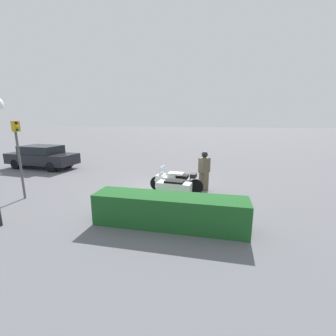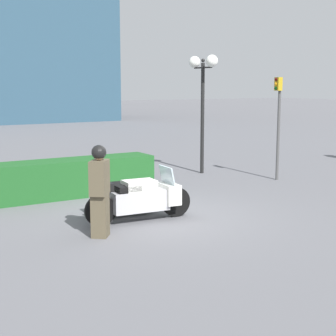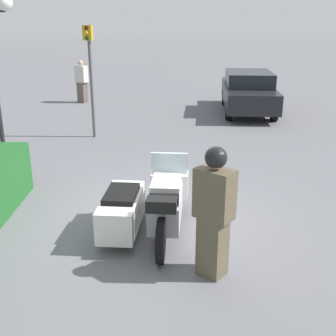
{
  "view_description": "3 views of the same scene",
  "coord_description": "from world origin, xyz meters",
  "px_view_note": "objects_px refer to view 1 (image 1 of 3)",
  "views": [
    {
      "loc": [
        -2.29,
        9.34,
        3.25
      ],
      "look_at": [
        -0.14,
        -0.4,
        1.05
      ],
      "focal_mm": 24.0,
      "sensor_mm": 36.0,
      "label": 1
    },
    {
      "loc": [
        -5.67,
        -9.73,
        2.92
      ],
      "look_at": [
        -0.14,
        -0.66,
        1.2
      ],
      "focal_mm": 55.0,
      "sensor_mm": 36.0,
      "label": 2
    },
    {
      "loc": [
        -6.69,
        -0.18,
        3.24
      ],
      "look_at": [
        -0.4,
        -0.2,
        1.05
      ],
      "focal_mm": 45.0,
      "sensor_mm": 36.0,
      "label": 3
    }
  ],
  "objects_px": {
    "traffic_light_near": "(18,148)",
    "police_motorcycle": "(173,184)",
    "parked_car_background": "(42,156)",
    "officer_rider": "(204,170)",
    "hedge_bush_curbside": "(169,211)"
  },
  "relations": [
    {
      "from": "traffic_light_near",
      "to": "police_motorcycle",
      "type": "bearing_deg",
      "value": 30.85
    },
    {
      "from": "police_motorcycle",
      "to": "parked_car_background",
      "type": "xyz_separation_m",
      "value": [
        9.54,
        -3.39,
        0.32
      ]
    },
    {
      "from": "police_motorcycle",
      "to": "traffic_light_near",
      "type": "distance_m",
      "value": 6.38
    },
    {
      "from": "police_motorcycle",
      "to": "traffic_light_near",
      "type": "xyz_separation_m",
      "value": [
        5.9,
        1.81,
        1.62
      ]
    },
    {
      "from": "officer_rider",
      "to": "parked_car_background",
      "type": "distance_m",
      "value": 11.08
    },
    {
      "from": "officer_rider",
      "to": "parked_car_background",
      "type": "bearing_deg",
      "value": -154.05
    },
    {
      "from": "hedge_bush_curbside",
      "to": "parked_car_background",
      "type": "relative_size",
      "value": 0.97
    },
    {
      "from": "officer_rider",
      "to": "traffic_light_near",
      "type": "bearing_deg",
      "value": -120.27
    },
    {
      "from": "police_motorcycle",
      "to": "hedge_bush_curbside",
      "type": "xyz_separation_m",
      "value": [
        -0.46,
        2.9,
        0.01
      ]
    },
    {
      "from": "police_motorcycle",
      "to": "officer_rider",
      "type": "height_order",
      "value": "officer_rider"
    },
    {
      "from": "police_motorcycle",
      "to": "parked_car_background",
      "type": "height_order",
      "value": "parked_car_background"
    },
    {
      "from": "police_motorcycle",
      "to": "officer_rider",
      "type": "bearing_deg",
      "value": -138.19
    },
    {
      "from": "police_motorcycle",
      "to": "traffic_light_near",
      "type": "bearing_deg",
      "value": 21.83
    },
    {
      "from": "hedge_bush_curbside",
      "to": "officer_rider",
      "type": "bearing_deg",
      "value": -101.76
    },
    {
      "from": "officer_rider",
      "to": "police_motorcycle",
      "type": "bearing_deg",
      "value": -104.33
    }
  ]
}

